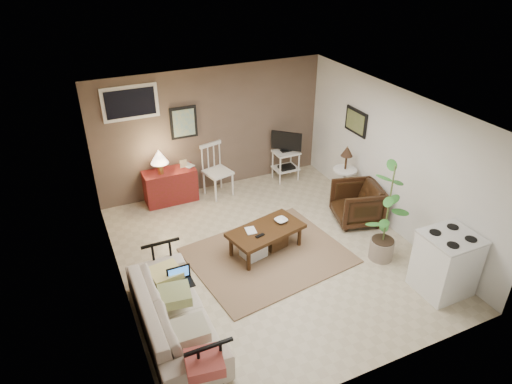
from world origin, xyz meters
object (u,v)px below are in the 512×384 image
spindle_chair (217,172)px  stove (446,263)px  sofa (174,307)px  tv_stand (286,155)px  red_console (169,183)px  armchair (357,202)px  potted_plant (388,210)px  coffee_table (265,238)px  side_table (345,168)px

spindle_chair → stove: bearing=-63.6°
sofa → tv_stand: bearing=-46.2°
red_console → armchair: (2.79, -2.04, 0.00)m
potted_plant → tv_stand: bearing=92.3°
coffee_table → tv_stand: tv_stand is taller
coffee_table → potted_plant: potted_plant is taller
sofa → side_table: size_ratio=1.78×
armchair → potted_plant: size_ratio=0.47×
red_console → potted_plant: potted_plant is taller
armchair → stove: stove is taller
stove → tv_stand: bearing=96.4°
sofa → armchair: (3.62, 1.18, -0.02)m
coffee_table → side_table: bearing=21.4°
sofa → coffee_table: bearing=-59.7°
coffee_table → tv_stand: bearing=54.7°
sofa → tv_stand: 4.48m
armchair → coffee_table: bearing=-70.6°
red_console → stove: (2.84, -4.03, 0.08)m
spindle_chair → tv_stand: tv_stand is taller
sofa → potted_plant: size_ratio=1.25×
sofa → potted_plant: 3.39m
sofa → spindle_chair: (1.74, 3.09, 0.08)m
sofa → stove: (3.67, -0.82, 0.06)m
spindle_chair → side_table: bearing=-32.0°
spindle_chair → stove: size_ratio=1.10×
armchair → stove: (0.05, -1.99, 0.08)m
spindle_chair → potted_plant: 3.40m
side_table → stove: side_table is taller
coffee_table → potted_plant: 1.92m
coffee_table → armchair: 1.85m
spindle_chair → coffee_table: bearing=-88.9°
armchair → sofa: bearing=-57.0°
side_table → armchair: bearing=-103.4°
side_table → stove: (-0.10, -2.63, -0.25)m
coffee_table → side_table: side_table is taller
spindle_chair → tv_stand: size_ratio=0.99×
spindle_chair → armchair: bearing=-45.5°
sofa → side_table: (3.77, 1.82, 0.31)m
coffee_table → potted_plant: bearing=-30.0°
coffee_table → armchair: armchair is taller
side_table → potted_plant: 1.75m
side_table → stove: size_ratio=1.24×
sofa → red_console: red_console is taller
red_console → armchair: bearing=-36.1°
potted_plant → coffee_table: bearing=150.0°
coffee_table → tv_stand: (1.46, 2.06, 0.30)m
red_console → tv_stand: size_ratio=1.07×
tv_stand → stove: bearing=-83.6°
armchair → stove: size_ratio=0.83×
coffee_table → armchair: bearing=4.4°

